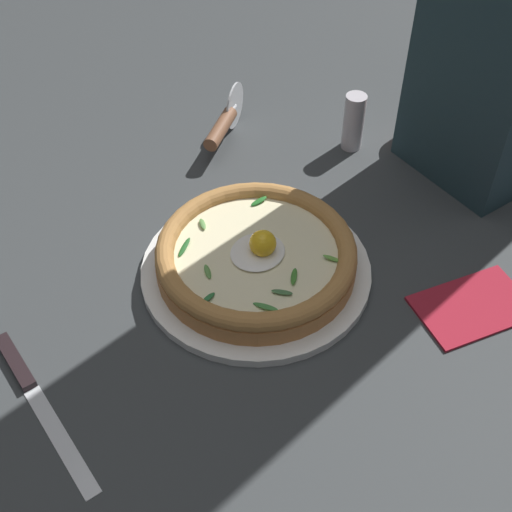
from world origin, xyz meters
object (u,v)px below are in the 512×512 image
at_px(side_bowl, 425,137).
at_px(table_knife, 30,386).
at_px(pepper_shaker, 354,122).
at_px(pizza, 256,255).
at_px(folded_napkin, 473,306).
at_px(pizza_cutter, 225,122).

relative_size(side_bowl, table_knife, 0.39).
height_order(table_knife, pepper_shaker, pepper_shaker).
height_order(pizza, side_bowl, pizza).
height_order(side_bowl, table_knife, side_bowl).
height_order(table_knife, folded_napkin, table_knife).
bearing_deg(pepper_shaker, table_knife, 2.08).
bearing_deg(pepper_shaker, pizza_cutter, -49.74).
relative_size(pizza, side_bowl, 2.70).
relative_size(pizza, pizza_cutter, 1.84).
xyz_separation_m(pizza, pepper_shaker, (-0.30, -0.08, 0.01)).
height_order(folded_napkin, pepper_shaker, pepper_shaker).
relative_size(side_bowl, pizza_cutter, 0.68).
distance_m(side_bowl, pepper_shaker, 0.12).
bearing_deg(pizza, pizza_cutter, -126.38).
bearing_deg(folded_napkin, pizza_cutter, -93.32).
relative_size(side_bowl, folded_napkin, 0.67).
bearing_deg(pepper_shaker, side_bowl, 133.34).
bearing_deg(pizza, side_bowl, 179.89).
distance_m(pizza_cutter, pepper_shaker, 0.20).
distance_m(pizza, table_knife, 0.31).
xyz_separation_m(pizza, table_knife, (0.30, -0.06, -0.03)).
relative_size(pizza_cutter, table_knife, 0.58).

